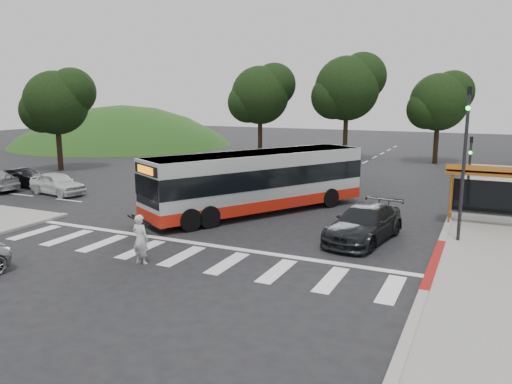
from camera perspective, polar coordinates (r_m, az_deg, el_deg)
The scene contains 18 objects.
ground at distance 23.92m, azimuth -1.80°, elevation -3.93°, with size 140.00×140.00×0.00m, color black.
sidewalk_east at distance 29.24m, azimuth 25.56°, elevation -2.15°, with size 4.00×40.00×0.12m, color gray.
curb_east at distance 29.28m, azimuth 21.66°, elevation -1.80°, with size 0.30×40.00×0.15m, color #9E9991.
curb_east_red at distance 19.62m, azimuth 19.68°, elevation -7.72°, with size 0.32×6.00×0.15m, color maroon.
hillside_nw at distance 66.37m, azimuth -14.87°, elevation 5.26°, with size 44.00×44.00×10.00m, color #234616.
crosswalk_ladder at distance 19.78m, azimuth -8.42°, elevation -7.24°, with size 18.00×2.60×0.01m, color silver.
bus_shelter at distance 25.99m, azimuth 25.53°, elevation 1.48°, with size 4.20×1.60×2.86m.
traffic_signal_ne_tall at distance 22.23m, azimuth 22.76°, elevation 4.25°, with size 0.18×0.37×6.50m.
traffic_signal_ne_short at distance 29.34m, azimuth 23.22°, elevation 2.88°, with size 0.18×0.37×4.00m.
tree_north_a at distance 48.30m, azimuth 10.47°, elevation 11.69°, with size 6.60×6.15×10.17m.
tree_north_b at distance 48.87m, azimuth 20.25°, elevation 9.71°, with size 5.72×5.33×8.43m.
tree_north_c at distance 49.12m, azimuth 0.59°, elevation 11.11°, with size 6.16×5.74×9.30m.
tree_west_a at distance 44.63m, azimuth -21.77°, elevation 9.56°, with size 5.72×5.33×8.43m.
transit_bus at distance 26.37m, azimuth 0.26°, elevation 1.06°, with size 2.71×12.50×3.23m, color silver, non-canonical shape.
pedestrian at distance 18.96m, azimuth -13.08°, elevation -5.28°, with size 0.68×0.45×1.87m, color silver.
dark_sedan at distance 21.94m, azimuth 12.26°, elevation -3.53°, with size 2.11×5.19×1.51m, color black.
west_car_white at distance 33.87m, azimuth -21.76°, elevation 0.91°, with size 1.66×4.12×1.40m, color silver.
west_car_black at distance 37.57m, azimuth -25.06°, elevation 1.47°, with size 1.32×3.80×1.25m, color black.
Camera 1 is at (10.50, -20.60, 6.14)m, focal length 35.00 mm.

